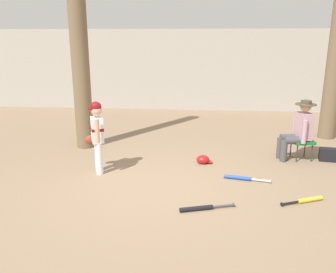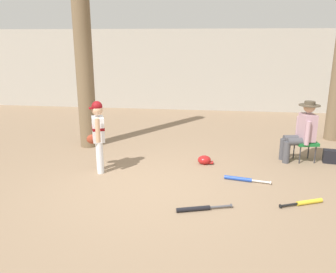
# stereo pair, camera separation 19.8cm
# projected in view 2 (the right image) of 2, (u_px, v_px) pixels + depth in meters

# --- Properties ---
(ground_plane) EXTENTS (60.00, 60.00, 0.00)m
(ground_plane) POSITION_uv_depth(u_px,v_px,m) (152.00, 188.00, 5.69)
(ground_plane) COLOR #897056
(concrete_back_wall) EXTENTS (18.00, 0.36, 2.65)m
(concrete_back_wall) POSITION_uv_depth(u_px,v_px,m) (186.00, 70.00, 11.71)
(concrete_back_wall) COLOR #ADA89E
(concrete_back_wall) RESTS_ON ground
(tree_near_player) EXTENTS (0.62, 0.62, 5.13)m
(tree_near_player) POSITION_uv_depth(u_px,v_px,m) (83.00, 44.00, 7.32)
(tree_near_player) COLOR brown
(tree_near_player) RESTS_ON ground
(young_ballplayer) EXTENTS (0.46, 0.56, 1.31)m
(young_ballplayer) POSITION_uv_depth(u_px,v_px,m) (98.00, 132.00, 6.21)
(young_ballplayer) COLOR white
(young_ballplayer) RESTS_ON ground
(folding_stool) EXTENTS (0.46, 0.46, 0.41)m
(folding_stool) POSITION_uv_depth(u_px,v_px,m) (305.00, 143.00, 6.86)
(folding_stool) COLOR #196B2D
(folding_stool) RESTS_ON ground
(seated_spectator) EXTENTS (0.68, 0.54, 1.20)m
(seated_spectator) POSITION_uv_depth(u_px,v_px,m) (302.00, 130.00, 6.78)
(seated_spectator) COLOR #47474C
(seated_spectator) RESTS_ON ground
(handbag_beside_stool) EXTENTS (0.36, 0.23, 0.26)m
(handbag_beside_stool) POSITION_uv_depth(u_px,v_px,m) (332.00, 156.00, 6.80)
(handbag_beside_stool) COLOR black
(handbag_beside_stool) RESTS_ON ground
(bat_yellow_trainer) EXTENTS (0.68, 0.34, 0.07)m
(bat_yellow_trainer) POSITION_uv_depth(u_px,v_px,m) (306.00, 202.00, 5.12)
(bat_yellow_trainer) COLOR yellow
(bat_yellow_trainer) RESTS_ON ground
(bat_blue_youth) EXTENTS (0.78, 0.22, 0.07)m
(bat_blue_youth) POSITION_uv_depth(u_px,v_px,m) (242.00, 179.00, 5.96)
(bat_blue_youth) COLOR #2347AD
(bat_blue_youth) RESTS_ON ground
(bat_black_composite) EXTENTS (0.80, 0.30, 0.07)m
(bat_black_composite) POSITION_uv_depth(u_px,v_px,m) (198.00, 209.00, 4.93)
(bat_black_composite) COLOR black
(bat_black_composite) RESTS_ON ground
(batting_helmet_red) EXTENTS (0.30, 0.23, 0.17)m
(batting_helmet_red) POSITION_uv_depth(u_px,v_px,m) (204.00, 160.00, 6.77)
(batting_helmet_red) COLOR #A81919
(batting_helmet_red) RESTS_ON ground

